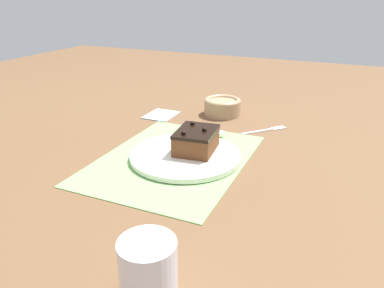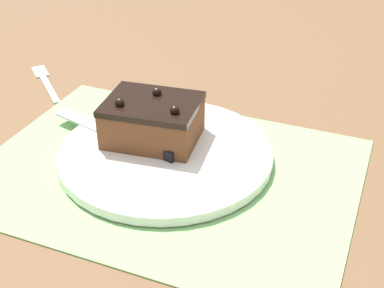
% 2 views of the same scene
% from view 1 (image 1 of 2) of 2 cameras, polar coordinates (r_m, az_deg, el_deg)
% --- Properties ---
extents(ground_plane, '(3.00, 3.00, 0.00)m').
position_cam_1_polar(ground_plane, '(0.93, -2.77, -2.36)').
color(ground_plane, brown).
extents(placemat_woven, '(0.46, 0.34, 0.00)m').
position_cam_1_polar(placemat_woven, '(0.93, -2.78, -2.25)').
color(placemat_woven, '#7AB266').
rests_on(placemat_woven, ground_plane).
extents(cake_plate, '(0.27, 0.27, 0.01)m').
position_cam_1_polar(cake_plate, '(0.92, -1.04, -1.76)').
color(cake_plate, white).
rests_on(cake_plate, placemat_woven).
extents(chocolate_cake, '(0.13, 0.11, 0.06)m').
position_cam_1_polar(chocolate_cake, '(0.92, 0.64, 0.57)').
color(chocolate_cake, brown).
rests_on(chocolate_cake, cake_plate).
extents(serving_knife, '(0.21, 0.07, 0.01)m').
position_cam_1_polar(serving_knife, '(0.95, 0.02, -0.15)').
color(serving_knife, black).
rests_on(serving_knife, cake_plate).
extents(drinking_glass, '(0.08, 0.08, 0.10)m').
position_cam_1_polar(drinking_glass, '(0.52, -6.67, -18.83)').
color(drinking_glass, white).
rests_on(drinking_glass, ground_plane).
extents(small_bowl, '(0.12, 0.12, 0.06)m').
position_cam_1_polar(small_bowl, '(1.25, 4.67, 5.77)').
color(small_bowl, tan).
rests_on(small_bowl, ground_plane).
extents(folded_napkin, '(0.11, 0.09, 0.01)m').
position_cam_1_polar(folded_napkin, '(1.25, -4.73, 4.49)').
color(folded_napkin, silver).
rests_on(folded_napkin, ground_plane).
extents(dessert_fork, '(0.12, 0.11, 0.01)m').
position_cam_1_polar(dessert_fork, '(1.14, 11.45, 2.20)').
color(dessert_fork, '#B7BABF').
rests_on(dessert_fork, ground_plane).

